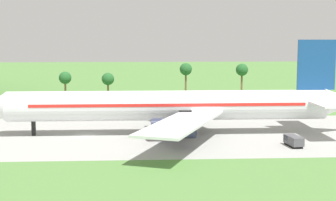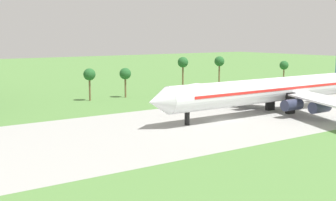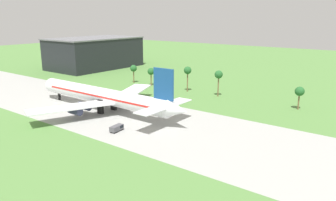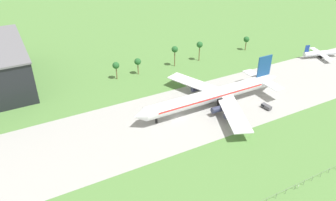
{
  "view_description": "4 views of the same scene",
  "coord_description": "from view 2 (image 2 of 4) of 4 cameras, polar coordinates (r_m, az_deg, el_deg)",
  "views": [
    {
      "loc": [
        10.46,
        -102.61,
        19.66
      ],
      "look_at": [
        16.48,
        -0.15,
        6.88
      ],
      "focal_mm": 55.0,
      "sensor_mm": 36.0,
      "label": 1
    },
    {
      "loc": [
        -72.32,
        -78.81,
        19.73
      ],
      "look_at": [
        -15.53,
        -0.15,
        5.88
      ],
      "focal_mm": 50.0,
      "sensor_mm": 36.0,
      "label": 2
    },
    {
      "loc": [
        109.81,
        -80.4,
        34.92
      ],
      "look_at": [
        48.5,
        -0.15,
        8.87
      ],
      "focal_mm": 35.0,
      "sensor_mm": 36.0,
      "label": 3
    },
    {
      "loc": [
        -59.85,
        -102.98,
        78.19
      ],
      "look_at": [
        -2.09,
        5.0,
        6.0
      ],
      "focal_mm": 35.0,
      "sensor_mm": 36.0,
      "label": 4
    }
  ],
  "objects": [
    {
      "name": "ground_plane",
      "position": [
        108.77,
        6.61,
        -2.38
      ],
      "size": [
        600.0,
        600.0,
        0.0
      ],
      "primitive_type": "plane",
      "color": "#517F3D"
    },
    {
      "name": "palm_tree_row",
      "position": [
        160.09,
        2.43,
        4.03
      ],
      "size": [
        90.05,
        3.6,
        12.02
      ],
      "color": "brown",
      "rests_on": "ground_plane"
    },
    {
      "name": "jet_airliner",
      "position": [
        120.72,
        13.09,
        1.3
      ],
      "size": [
        76.31,
        59.52,
        19.06
      ],
      "color": "white",
      "rests_on": "ground_plane"
    },
    {
      "name": "taxiway_strip",
      "position": [
        108.77,
        6.61,
        -2.37
      ],
      "size": [
        320.0,
        44.0,
        0.02
      ],
      "color": "#9E9E99",
      "rests_on": "ground_plane"
    }
  ]
}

